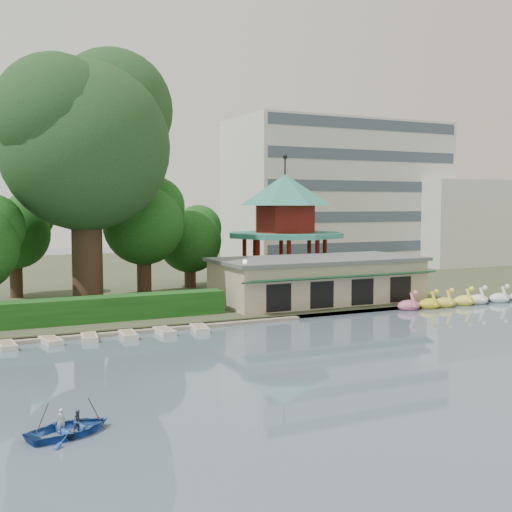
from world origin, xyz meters
TOP-DOWN VIEW (x-y plane):
  - ground_plane at (0.00, 0.00)m, footprint 220.00×220.00m
  - shore at (0.00, 52.00)m, footprint 220.00×70.00m
  - embankment at (0.00, 17.30)m, footprint 220.00×0.60m
  - dock at (-12.00, 17.20)m, footprint 34.00×1.60m
  - boathouse at (10.00, 21.97)m, footprint 18.60×9.39m
  - pavilion at (12.00, 32.00)m, footprint 12.40×12.40m
  - office_building at (32.67, 49.00)m, footprint 38.00×18.00m
  - hedge at (-15.00, 20.50)m, footprint 30.00×2.00m
  - lamp_post at (1.50, 19.00)m, footprint 0.36×0.36m
  - big_tree at (-8.81, 28.23)m, footprint 15.51×14.46m
  - small_trees at (-11.64, 31.40)m, footprint 39.83×17.00m
  - swan_boats at (22.07, 16.56)m, footprint 15.07×2.00m
  - moored_rowboats at (-15.26, 15.83)m, footprint 24.76×2.74m
  - rowboat_with_passengers at (-15.40, -1.57)m, footprint 5.53×4.64m

SIDE VIEW (x-z plane):
  - ground_plane at x=0.00m, z-range 0.00..0.00m
  - dock at x=-12.00m, z-range 0.00..0.24m
  - embankment at x=0.00m, z-range 0.00..0.30m
  - moored_rowboats at x=-15.26m, z-range 0.00..0.36m
  - shore at x=0.00m, z-range 0.00..0.40m
  - swan_boats at x=22.07m, z-range -0.56..1.35m
  - rowboat_with_passengers at x=-15.40m, z-range -0.51..1.50m
  - hedge at x=-15.00m, z-range 0.40..2.20m
  - boathouse at x=10.00m, z-range 0.42..4.32m
  - lamp_post at x=1.50m, z-range 1.20..5.48m
  - small_trees at x=-11.64m, z-range 0.84..12.09m
  - pavilion at x=12.00m, z-range 0.73..14.23m
  - office_building at x=32.67m, z-range -0.27..19.73m
  - big_tree at x=-8.81m, z-range 3.86..26.04m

